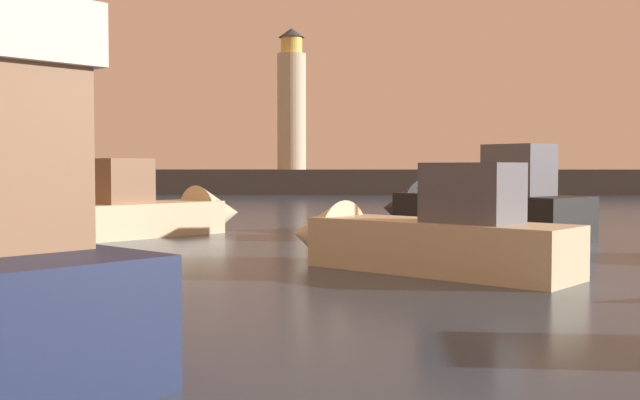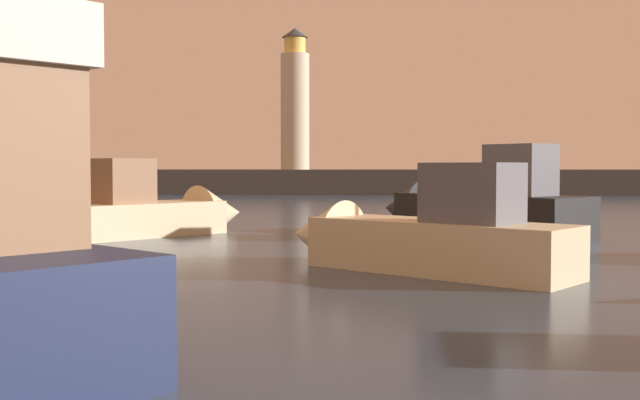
{
  "view_description": "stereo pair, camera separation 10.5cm",
  "coord_description": "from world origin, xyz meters",
  "px_view_note": "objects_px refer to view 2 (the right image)",
  "views": [
    {
      "loc": [
        -0.98,
        -2.4,
        2.39
      ],
      "look_at": [
        -1.65,
        15.47,
        1.6
      ],
      "focal_mm": 43.46,
      "sensor_mm": 36.0,
      "label": 1
    },
    {
      "loc": [
        -0.88,
        -2.39,
        2.39
      ],
      "look_at": [
        -1.65,
        15.47,
        1.6
      ],
      "focal_mm": 43.46,
      "sensor_mm": 36.0,
      "label": 2
    }
  ],
  "objects_px": {
    "lighthouse": "(295,103)",
    "motorboat_6": "(166,211)",
    "motorboat_0": "(411,236)",
    "motorboat_5": "(466,209)"
  },
  "relations": [
    {
      "from": "lighthouse",
      "to": "motorboat_6",
      "type": "relative_size",
      "value": 1.81
    },
    {
      "from": "lighthouse",
      "to": "motorboat_6",
      "type": "xyz_separation_m",
      "value": [
        -1.45,
        -40.64,
        -7.1
      ]
    },
    {
      "from": "lighthouse",
      "to": "motorboat_0",
      "type": "bearing_deg",
      "value": -82.63
    },
    {
      "from": "lighthouse",
      "to": "motorboat_6",
      "type": "height_order",
      "value": "lighthouse"
    },
    {
      "from": "motorboat_6",
      "to": "motorboat_5",
      "type": "bearing_deg",
      "value": -0.03
    },
    {
      "from": "motorboat_5",
      "to": "motorboat_6",
      "type": "relative_size",
      "value": 1.16
    },
    {
      "from": "motorboat_0",
      "to": "motorboat_5",
      "type": "relative_size",
      "value": 0.89
    },
    {
      "from": "motorboat_5",
      "to": "motorboat_6",
      "type": "xyz_separation_m",
      "value": [
        -10.44,
        0.01,
        -0.12
      ]
    },
    {
      "from": "lighthouse",
      "to": "motorboat_0",
      "type": "height_order",
      "value": "lighthouse"
    },
    {
      "from": "motorboat_0",
      "to": "motorboat_5",
      "type": "xyz_separation_m",
      "value": [
        2.56,
        9.03,
        0.14
      ]
    }
  ]
}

